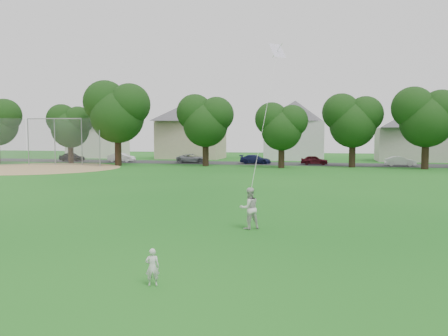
% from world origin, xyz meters
% --- Properties ---
extents(ground, '(160.00, 160.00, 0.00)m').
position_xyz_m(ground, '(0.00, 0.00, 0.00)').
color(ground, '#124F13').
rests_on(ground, ground).
extents(street, '(90.00, 7.00, 0.01)m').
position_xyz_m(street, '(0.00, 42.00, 0.01)').
color(street, '#2D2D30').
rests_on(street, ground).
extents(dirt_infield, '(18.00, 18.00, 0.02)m').
position_xyz_m(dirt_infield, '(-26.00, 28.00, 0.01)').
color(dirt_infield, '#9E7F51').
rests_on(dirt_infield, ground).
extents(toddler, '(0.37, 0.31, 0.87)m').
position_xyz_m(toddler, '(0.85, -3.87, 0.44)').
color(toddler, silver).
rests_on(toddler, ground).
extents(older_boy, '(0.95, 0.91, 1.54)m').
position_xyz_m(older_boy, '(1.92, 2.73, 0.77)').
color(older_boy, beige).
rests_on(older_boy, ground).
extents(kite, '(0.94, 2.65, 7.58)m').
position_xyz_m(kite, '(2.17, 4.91, 4.21)').
color(kite, white).
rests_on(kite, ground).
extents(baseball_backstop, '(12.57, 3.85, 5.56)m').
position_xyz_m(baseball_backstop, '(-27.08, 32.66, 2.78)').
color(baseball_backstop, gray).
rests_on(baseball_backstop, ground).
extents(tree_row, '(79.99, 8.96, 10.28)m').
position_xyz_m(tree_row, '(2.28, 35.56, 5.91)').
color(tree_row, black).
rests_on(tree_row, ground).
extents(parked_cars, '(54.89, 2.33, 1.30)m').
position_xyz_m(parked_cars, '(-1.96, 41.00, 0.60)').
color(parked_cars, black).
rests_on(parked_cars, ground).
extents(house_row, '(76.76, 13.98, 10.48)m').
position_xyz_m(house_row, '(0.54, 52.00, 4.96)').
color(house_row, silver).
rests_on(house_row, ground).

